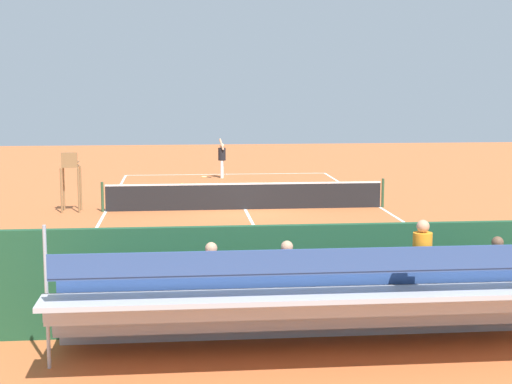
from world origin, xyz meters
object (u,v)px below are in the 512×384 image
object	(u,v)px
tennis_net	(245,196)
tennis_racket	(205,177)
courtside_bench	(420,288)
equipment_bag	(311,311)
tennis_ball_near	(182,184)
tennis_player	(222,157)
umpire_chair	(70,175)
bleacher_stand	(332,301)

from	to	relation	value
tennis_net	tennis_racket	size ratio (longest dim) A/B	18.66
tennis_racket	courtside_bench	bearing A→B (deg)	98.47
equipment_bag	tennis_ball_near	bearing A→B (deg)	-83.39
tennis_net	tennis_player	world-z (taller)	tennis_player
umpire_chair	tennis_player	size ratio (longest dim) A/B	1.11
tennis_net	tennis_ball_near	size ratio (longest dim) A/B	156.06
bleacher_stand	courtside_bench	size ratio (longest dim) A/B	5.03
tennis_net	equipment_bag	distance (m)	13.40
umpire_chair	tennis_ball_near	world-z (taller)	umpire_chair
umpire_chair	bleacher_stand	bearing A→B (deg)	112.38
tennis_ball_near	tennis_racket	bearing A→B (deg)	-112.79
umpire_chair	equipment_bag	xyz separation A→B (m)	(-6.34, 13.48, -1.13)
tennis_racket	tennis_ball_near	xyz separation A→B (m)	(1.13, 2.69, 0.02)
equipment_bag	tennis_ball_near	distance (m)	20.75
equipment_bag	tennis_racket	world-z (taller)	equipment_bag
courtside_bench	tennis_ball_near	size ratio (longest dim) A/B	27.27
tennis_player	tennis_racket	size ratio (longest dim) A/B	3.49
equipment_bag	tennis_ball_near	size ratio (longest dim) A/B	13.64
tennis_player	tennis_ball_near	world-z (taller)	tennis_player
tennis_net	bleacher_stand	size ratio (longest dim) A/B	1.14
courtside_bench	bleacher_stand	bearing A→B (deg)	43.91
umpire_chair	courtside_bench	world-z (taller)	umpire_chair
tennis_racket	tennis_ball_near	bearing A→B (deg)	67.21
tennis_racket	bleacher_stand	bearing A→B (deg)	92.90
tennis_net	bleacher_stand	distance (m)	15.37
equipment_bag	umpire_chair	bearing A→B (deg)	-64.82
equipment_bag	tennis_net	bearing A→B (deg)	-89.42
tennis_player	tennis_ball_near	bearing A→B (deg)	49.78
tennis_net	tennis_ball_near	world-z (taller)	tennis_net
bleacher_stand	tennis_racket	world-z (taller)	bleacher_stand
courtside_bench	tennis_player	world-z (taller)	tennis_player
bleacher_stand	equipment_bag	bearing A→B (deg)	-89.44
bleacher_stand	umpire_chair	world-z (taller)	bleacher_stand
tennis_racket	tennis_ball_near	distance (m)	2.91
bleacher_stand	umpire_chair	bearing A→B (deg)	-67.62
courtside_bench	tennis_racket	bearing A→B (deg)	-81.53
tennis_ball_near	tennis_net	bearing A→B (deg)	107.35
umpire_chair	tennis_ball_near	bearing A→B (deg)	-118.94
bleacher_stand	umpire_chair	size ratio (longest dim) A/B	4.23
tennis_racket	tennis_player	bearing A→B (deg)	155.11
umpire_chair	tennis_racket	bearing A→B (deg)	-117.32
equipment_bag	bleacher_stand	bearing A→B (deg)	90.56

